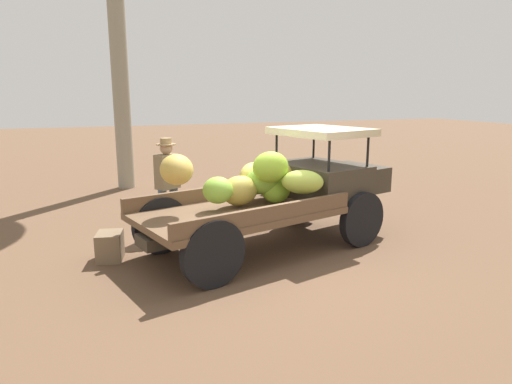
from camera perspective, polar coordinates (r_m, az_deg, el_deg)
The scene contains 4 objects.
ground_plane at distance 7.35m, azimuth 2.59°, elevation -7.37°, with size 60.00×60.00×0.00m, color brown.
truck at distance 7.46m, azimuth 3.49°, elevation 0.37°, with size 4.66×2.67×1.89m.
farmer at distance 8.23m, azimuth -10.92°, elevation 1.52°, with size 0.57×0.55×1.70m.
wooden_crate at distance 7.26m, azimuth -17.71°, elevation -6.44°, with size 0.46×0.36×0.42m, color #7B6348.
Camera 1 is at (-2.76, -6.35, 2.47)m, focal length 32.16 mm.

